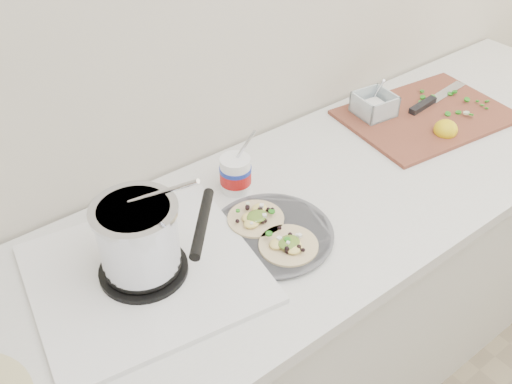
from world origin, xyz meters
TOP-DOWN VIEW (x-y plane):
  - counter at (0.00, 1.43)m, footprint 2.44×0.66m
  - stove at (-0.50, 1.44)m, footprint 0.55×0.52m
  - taco_plate at (-0.19, 1.37)m, footprint 0.30×0.30m
  - tub at (-0.15, 1.57)m, footprint 0.08×0.08m
  - cutboard at (0.53, 1.51)m, footprint 0.55×0.41m

SIDE VIEW (x-z plane):
  - counter at x=0.00m, z-range 0.00..0.90m
  - taco_plate at x=-0.19m, z-range 0.90..0.94m
  - cutboard at x=0.53m, z-range 0.88..0.96m
  - tub at x=-0.15m, z-range 0.87..1.06m
  - stove at x=-0.50m, z-range 0.86..1.10m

